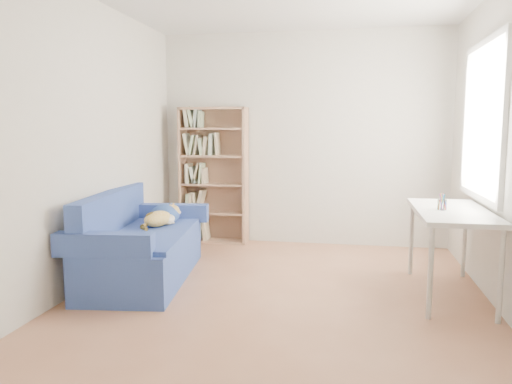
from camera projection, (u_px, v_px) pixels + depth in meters
ground at (280, 294)px, 4.34m from camera, size 4.00×4.00×0.00m
room_shell at (293, 104)px, 4.15m from camera, size 3.54×4.04×2.62m
sofa at (141, 246)px, 4.76m from camera, size 1.01×1.78×0.83m
bookshelf at (214, 181)px, 6.25m from camera, size 0.84×0.26×1.69m
desk at (452, 217)px, 4.23m from camera, size 0.59×1.29×0.75m
pen_cup at (442, 204)px, 4.19m from camera, size 0.08×0.08×0.14m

